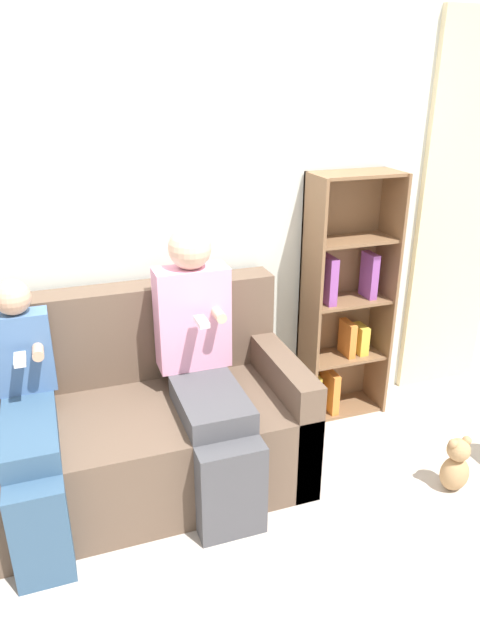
% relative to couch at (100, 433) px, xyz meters
% --- Properties ---
extents(ground_plane, '(14.00, 14.00, 0.00)m').
position_rel_couch_xyz_m(ground_plane, '(0.40, -0.53, -0.33)').
color(ground_plane, '#BCB2A8').
extents(back_wall, '(10.00, 0.06, 2.55)m').
position_rel_couch_xyz_m(back_wall, '(0.40, 0.45, 0.95)').
color(back_wall, silver).
rests_on(back_wall, ground_plane).
extents(curtain_panel, '(0.60, 0.04, 2.33)m').
position_rel_couch_xyz_m(curtain_panel, '(2.34, 0.40, 0.84)').
color(curtain_panel, beige).
rests_on(curtain_panel, ground_plane).
extents(couch, '(2.02, 0.85, 0.98)m').
position_rel_couch_xyz_m(couch, '(0.00, 0.00, 0.00)').
color(couch, brown).
rests_on(couch, ground_plane).
extents(adult_seated, '(0.37, 0.78, 1.32)m').
position_rel_couch_xyz_m(adult_seated, '(0.52, -0.12, 0.35)').
color(adult_seated, '#47474C').
rests_on(adult_seated, ground_plane).
extents(child_seated, '(0.28, 0.78, 1.14)m').
position_rel_couch_xyz_m(child_seated, '(-0.31, -0.17, 0.24)').
color(child_seated, '#335170').
rests_on(child_seated, ground_plane).
extents(bookshelf, '(0.51, 0.27, 1.49)m').
position_rel_couch_xyz_m(bookshelf, '(1.51, 0.31, 0.37)').
color(bookshelf, brown).
rests_on(bookshelf, ground_plane).
extents(teddy_bear, '(0.15, 0.13, 0.31)m').
position_rel_couch_xyz_m(teddy_bear, '(1.70, -0.62, -0.18)').
color(teddy_bear, tan).
rests_on(teddy_bear, ground_plane).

